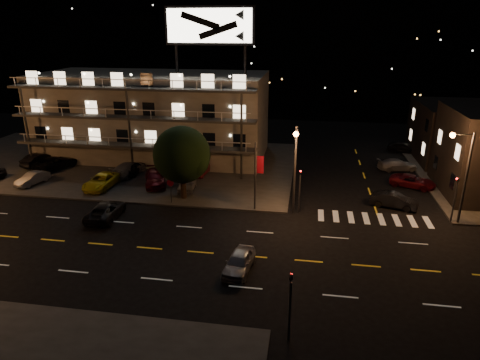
# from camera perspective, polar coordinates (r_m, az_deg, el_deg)

# --- Properties ---
(ground) EXTENTS (140.00, 140.00, 0.00)m
(ground) POSITION_cam_1_polar(r_m,az_deg,el_deg) (33.03, -8.69, -9.24)
(ground) COLOR black
(ground) RESTS_ON ground
(curb_nw) EXTENTS (44.00, 24.00, 0.15)m
(curb_nw) POSITION_cam_1_polar(r_m,az_deg,el_deg) (55.17, -16.38, 2.29)
(curb_nw) COLOR #323230
(curb_nw) RESTS_ON ground
(motel) EXTENTS (28.00, 13.80, 18.10)m
(motel) POSITION_cam_1_polar(r_m,az_deg,el_deg) (55.80, -11.41, 8.49)
(motel) COLOR #9C9388
(motel) RESTS_ON ground
(side_bldg_back) EXTENTS (14.06, 12.00, 7.00)m
(side_bldg_back) POSITION_cam_1_polar(r_m,az_deg,el_deg) (60.36, 29.03, 5.43)
(side_bldg_back) COLOR black
(side_bldg_back) RESTS_ON ground
(hill_backdrop) EXTENTS (120.00, 25.00, 24.00)m
(hill_backdrop) POSITION_cam_1_polar(r_m,az_deg,el_deg) (97.48, 0.13, 17.21)
(hill_backdrop) COLOR black
(hill_backdrop) RESTS_ON ground
(streetlight_nc) EXTENTS (0.44, 1.92, 8.00)m
(streetlight_nc) POSITION_cam_1_polar(r_m,az_deg,el_deg) (36.98, 7.36, 2.41)
(streetlight_nc) COLOR #2D2D30
(streetlight_nc) RESTS_ON ground
(streetlight_ne) EXTENTS (1.92, 0.44, 8.00)m
(streetlight_ne) POSITION_cam_1_polar(r_m,az_deg,el_deg) (39.42, 27.59, 1.37)
(streetlight_ne) COLOR #2D2D30
(streetlight_ne) RESTS_ON ground
(signal_nw) EXTENTS (0.20, 0.27, 4.60)m
(signal_nw) POSITION_cam_1_polar(r_m,az_deg,el_deg) (38.27, 7.99, -0.80)
(signal_nw) COLOR #2D2D30
(signal_nw) RESTS_ON ground
(signal_sw) EXTENTS (0.20, 0.27, 4.60)m
(signal_sw) POSITION_cam_1_polar(r_m,az_deg,el_deg) (23.11, 6.71, -15.58)
(signal_sw) COLOR #2D2D30
(signal_sw) RESTS_ON ground
(signal_ne) EXTENTS (0.27, 0.20, 4.60)m
(signal_ne) POSITION_cam_1_polar(r_m,az_deg,el_deg) (40.28, 26.79, -1.76)
(signal_ne) COLOR #2D2D30
(signal_ne) RESTS_ON ground
(banner_north) EXTENTS (0.83, 0.16, 6.40)m
(banner_north) POSITION_cam_1_polar(r_m,az_deg,el_deg) (38.13, 2.16, 0.68)
(banner_north) COLOR #2D2D30
(banner_north) RESTS_ON ground
(stop_sign) EXTENTS (0.91, 0.11, 2.61)m
(stop_sign) POSITION_cam_1_polar(r_m,az_deg,el_deg) (40.59, -9.24, -0.94)
(stop_sign) COLOR #2D2D30
(stop_sign) RESTS_ON ground
(tree) EXTENTS (5.64, 5.43, 7.10)m
(tree) POSITION_cam_1_polar(r_m,az_deg,el_deg) (40.74, -7.82, 3.16)
(tree) COLOR black
(tree) RESTS_ON curb_nw
(lot_car_1) EXTENTS (2.22, 3.99, 1.25)m
(lot_car_1) POSITION_cam_1_polar(r_m,az_deg,el_deg) (50.23, -25.94, 0.19)
(lot_car_1) COLOR gray
(lot_car_1) RESTS_ON curb_nw
(lot_car_2) EXTENTS (2.50, 5.11, 1.40)m
(lot_car_2) POSITION_cam_1_polar(r_m,az_deg,el_deg) (46.40, -17.98, -0.15)
(lot_car_2) COLOR yellow
(lot_car_2) RESTS_ON curb_nw
(lot_car_3) EXTENTS (3.72, 5.46, 1.47)m
(lot_car_3) POSITION_cam_1_polar(r_m,az_deg,el_deg) (45.87, -11.23, 0.28)
(lot_car_3) COLOR #520B14
(lot_car_3) RESTS_ON curb_nw
(lot_car_4) EXTENTS (1.99, 4.07, 1.34)m
(lot_car_4) POSITION_cam_1_polar(r_m,az_deg,el_deg) (43.88, -7.07, -0.47)
(lot_car_4) COLOR gray
(lot_car_4) RESTS_ON curb_nw
(lot_car_5) EXTENTS (2.70, 4.84, 1.51)m
(lot_car_5) POSITION_cam_1_polar(r_m,az_deg,el_deg) (56.67, -25.14, 2.52)
(lot_car_5) COLOR black
(lot_car_5) RESTS_ON curb_nw
(lot_car_6) EXTENTS (4.16, 5.70, 1.44)m
(lot_car_6) POSITION_cam_1_polar(r_m,az_deg,el_deg) (54.62, -23.34, 2.15)
(lot_car_6) COLOR black
(lot_car_6) RESTS_ON curb_nw
(lot_car_7) EXTENTS (2.89, 5.27, 1.45)m
(lot_car_7) POSITION_cam_1_polar(r_m,az_deg,el_deg) (49.54, -14.67, 1.46)
(lot_car_7) COLOR gray
(lot_car_7) RESTS_ON curb_nw
(lot_car_8) EXTENTS (1.85, 4.20, 1.41)m
(lot_car_8) POSITION_cam_1_polar(r_m,az_deg,el_deg) (49.90, -14.11, 1.62)
(lot_car_8) COLOR black
(lot_car_8) RESTS_ON curb_nw
(lot_car_9) EXTENTS (1.89, 4.43, 1.42)m
(lot_car_9) POSITION_cam_1_polar(r_m,az_deg,el_deg) (48.30, -5.28, 1.55)
(lot_car_9) COLOR #520B14
(lot_car_9) RESTS_ON curb_nw
(side_car_0) EXTENTS (4.49, 2.64, 1.40)m
(side_car_0) POSITION_cam_1_polar(r_m,az_deg,el_deg) (42.20, 19.86, -2.57)
(side_car_0) COLOR black
(side_car_0) RESTS_ON ground
(side_car_1) EXTENTS (5.03, 3.63, 1.27)m
(side_car_1) POSITION_cam_1_polar(r_m,az_deg,el_deg) (48.26, 22.03, -0.15)
(side_car_1) COLOR #520B14
(side_car_1) RESTS_ON ground
(side_car_2) EXTENTS (4.84, 2.85, 1.32)m
(side_car_2) POSITION_cam_1_polar(r_m,az_deg,el_deg) (53.34, 20.25, 1.92)
(side_car_2) COLOR gray
(side_car_2) RESTS_ON ground
(side_car_3) EXTENTS (4.47, 3.06, 1.41)m
(side_car_3) POSITION_cam_1_polar(r_m,az_deg,el_deg) (61.27, 20.98, 4.09)
(side_car_3) COLOR black
(side_car_3) RESTS_ON ground
(road_car_east) EXTENTS (2.07, 4.18, 1.37)m
(road_car_east) POSITION_cam_1_polar(r_m,az_deg,el_deg) (29.84, -0.11, -10.85)
(road_car_east) COLOR gray
(road_car_east) RESTS_ON ground
(road_car_west) EXTENTS (2.48, 5.06, 1.38)m
(road_car_west) POSITION_cam_1_polar(r_m,az_deg,el_deg) (39.35, -17.46, -3.92)
(road_car_west) COLOR black
(road_car_west) RESTS_ON ground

